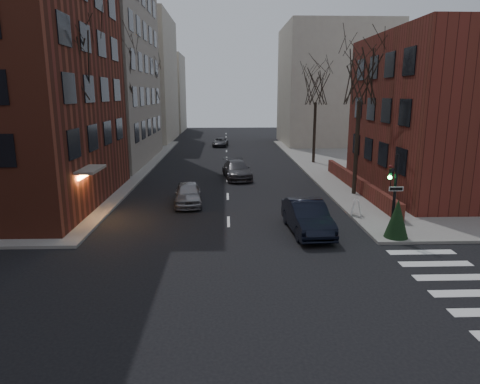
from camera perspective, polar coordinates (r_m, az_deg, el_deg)
The scene contains 21 objects.
ground at distance 12.80m, azimuth -1.08°, elevation -19.82°, with size 160.00×160.00×0.00m, color black.
building_left_tan at distance 48.35m, azimuth -23.93°, elevation 20.32°, with size 18.00×18.00×28.00m, color gray.
building_right_brick at distance 34.13m, azimuth 27.59°, elevation 9.11°, with size 12.00×14.00×11.00m, color maroon.
low_wall_right at distance 31.85m, azimuth 15.32°, elevation 1.12°, with size 0.35×16.00×1.00m, color maroon.
building_distant_la at distance 67.45m, azimuth -15.18°, elevation 14.28°, with size 14.00×16.00×18.00m, color #B7AE9B.
building_distant_ra at distance 62.63m, azimuth 12.37°, elevation 13.65°, with size 14.00×14.00×16.00m, color #B7AE9B.
building_distant_lb at distance 83.75m, azimuth -11.08°, elevation 12.77°, with size 10.00×12.00×14.00m, color #B7AE9B.
traffic_signal at distance 21.93m, azimuth 19.71°, elevation -1.05°, with size 0.76×0.44×4.00m.
tree_left_a at distance 26.27m, azimuth -22.04°, elevation 15.42°, with size 4.18×4.18×10.26m.
tree_left_b at distance 37.82m, azimuth -15.79°, elevation 15.50°, with size 4.40×4.40×10.80m.
tree_left_c at distance 51.50m, azimuth -12.01°, elevation 13.91°, with size 3.96×3.96×9.72m.
tree_right_a at distance 30.14m, azimuth 15.81°, elevation 14.58°, with size 3.96×3.96×9.72m.
tree_right_b at distance 43.69m, azimuth 10.12°, elevation 13.63°, with size 3.74×3.74×9.18m.
streetlamp_near at distance 33.84m, azimuth -15.90°, elevation 7.91°, with size 0.36×0.36×6.28m.
streetlamp_far at distance 53.44m, azimuth -10.81°, elevation 9.85°, with size 0.36×0.36×6.28m.
parked_sedan at distance 22.03m, azimuth 8.96°, elevation -3.30°, with size 1.74×4.98×1.64m, color black.
car_lane_silver at distance 27.42m, azimuth -6.95°, elevation -0.23°, with size 1.69×4.21×1.43m, color gray.
car_lane_gray at distance 35.72m, azimuth -0.43°, elevation 2.97°, with size 2.06×5.06×1.47m, color #3C3C40.
car_lane_far at distance 58.09m, azimuth -2.63°, elevation 6.65°, with size 1.88×4.07×1.13m, color #3B3B40.
sandwich_board at distance 25.29m, azimuth 15.22°, elevation -1.99°, with size 0.40×0.57×0.91m, color silver.
evergreen_shrub at distance 21.89m, azimuth 20.22°, elevation -3.32°, with size 1.14×1.14×1.89m, color black.
Camera 1 is at (-0.14, -10.76, 6.93)m, focal length 32.00 mm.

